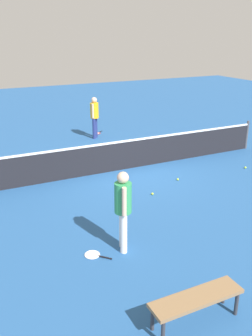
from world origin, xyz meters
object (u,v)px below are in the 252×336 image
Objects in this scene: tennis_racket_near_player at (94,255)px; courtside_bench at (196,300)px; tennis_ball_by_net at (152,194)px; player_near_side at (123,205)px; tennis_racket_far_player at (97,133)px; tennis_ball_near_player at (178,179)px; player_far_side at (95,114)px; tennis_ball_midcourt at (245,168)px.

courtside_bench is at bearing -72.20° from tennis_racket_near_player.
tennis_racket_near_player is 8.21× the size of tennis_ball_by_net.
player_near_side is 25.76× the size of tennis_ball_by_net.
tennis_racket_far_player is at bearing 71.52° from player_near_side.
tennis_ball_near_player is 5.75m from courtside_bench.
courtside_bench is at bearing -103.27° from player_far_side.
tennis_ball_by_net is at bearing 68.13° from courtside_bench.
tennis_ball_midcourt is at bearing -2.49° from tennis_ball_near_player.
tennis_racket_far_player is 8.66× the size of tennis_ball_near_player.
player_far_side is at bearing 68.24° from tennis_racket_near_player.
tennis_ball_midcourt is 0.04× the size of courtside_bench.
tennis_racket_far_player is at bearing 91.55° from tennis_ball_near_player.
tennis_ball_near_player is 0.04× the size of courtside_bench.
tennis_racket_far_player is 8.66× the size of tennis_ball_by_net.
player_far_side is 25.76× the size of tennis_ball_midcourt.
player_far_side is at bearing 83.38° from tennis_ball_by_net.
tennis_racket_far_player is at bearing 67.75° from tennis_racket_near_player.
tennis_racket_far_player is at bearing 113.62° from tennis_ball_midcourt.
tennis_ball_near_player is (3.71, 2.57, 0.02)m from tennis_racket_near_player.
player_far_side is 6.14m from tennis_ball_by_net.
tennis_racket_near_player is at bearing -158.52° from tennis_ball_midcourt.
tennis_ball_by_net is at bearing -154.66° from tennis_ball_near_player.
tennis_ball_by_net is at bearing -173.02° from tennis_ball_midcourt.
tennis_racket_near_player is (-3.20, -8.02, -1.00)m from player_far_side.
tennis_ball_near_player is 1.33m from tennis_ball_by_net.
player_far_side is 5.56m from tennis_ball_near_player.
tennis_ball_by_net is 4.71m from courtside_bench.
courtside_bench is (-1.75, -4.35, 0.38)m from tennis_ball_by_net.
player_near_side is at bearing -155.92° from tennis_ball_midcourt.
player_far_side is at bearing -118.14° from tennis_racket_far_player.
tennis_ball_near_player is 1.00× the size of tennis_ball_by_net.
courtside_bench is at bearing -111.87° from tennis_ball_by_net.
tennis_racket_near_player is 2.50m from courtside_bench.
player_far_side is at bearing 76.73° from courtside_bench.
courtside_bench is at bearing -138.80° from tennis_ball_midcourt.
player_far_side is at bearing 72.35° from player_near_side.
tennis_racket_near_player is at bearing -112.25° from tennis_racket_far_player.
tennis_racket_near_player is (-0.63, 0.05, -1.00)m from player_near_side.
tennis_racket_far_player is 8.66× the size of tennis_ball_midcourt.
courtside_bench reaches higher than tennis_ball_near_player.
tennis_ball_near_player is 2.55m from tennis_ball_midcourt.
player_near_side is 1.00× the size of player_far_side.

